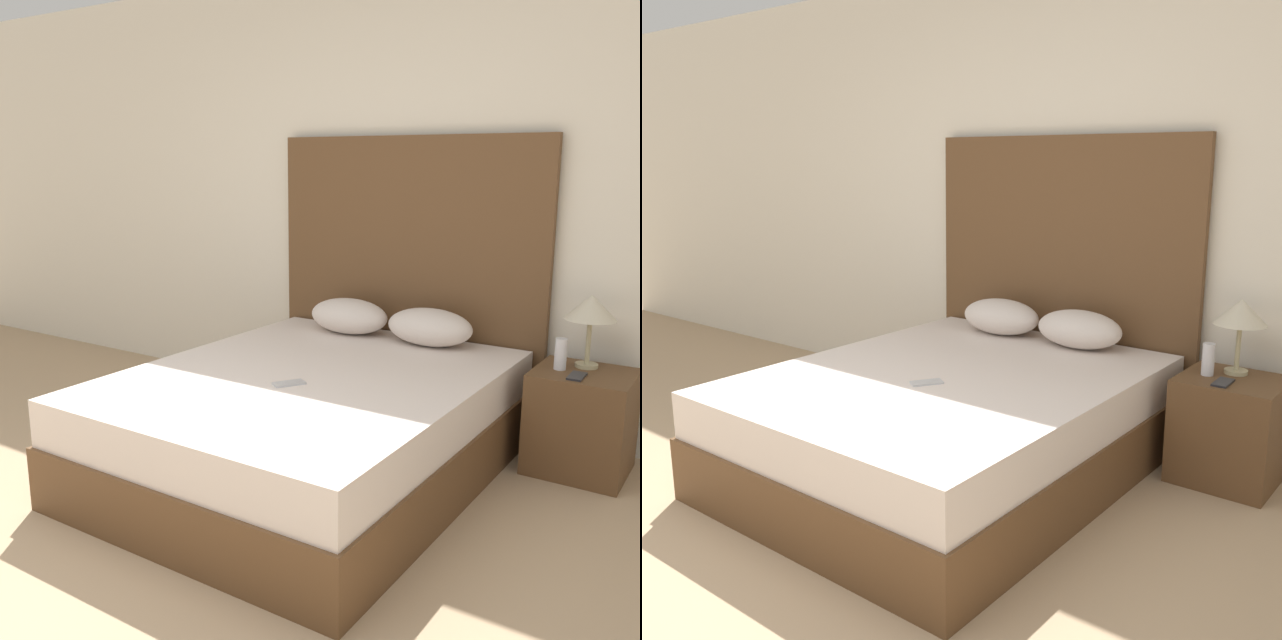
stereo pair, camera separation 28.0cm
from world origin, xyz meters
TOP-DOWN VIEW (x-y plane):
  - wall_back at (0.00, 2.76)m, footprint 10.00×0.06m
  - bed at (0.08, 1.63)m, footprint 1.64×2.07m
  - headboard at (0.08, 2.68)m, footprint 1.73×0.05m
  - pillow_left at (-0.18, 2.45)m, footprint 0.50×0.31m
  - pillow_right at (0.35, 2.45)m, footprint 0.50×0.31m
  - phone_on_bed at (0.11, 1.43)m, footprint 0.14×0.16m
  - nightstand at (1.22, 2.40)m, footprint 0.48×0.45m
  - table_lamp at (1.21, 2.49)m, footprint 0.25×0.25m
  - phone_on_nightstand at (1.21, 2.29)m, footprint 0.07×0.15m
  - toiletry_bottle at (1.10, 2.38)m, footprint 0.06×0.06m

SIDE VIEW (x-z plane):
  - bed at x=0.08m, z-range 0.00..0.52m
  - nightstand at x=1.22m, z-range 0.00..0.52m
  - phone_on_nightstand at x=1.21m, z-range 0.52..0.53m
  - phone_on_bed at x=0.11m, z-range 0.53..0.54m
  - toiletry_bottle at x=1.10m, z-range 0.52..0.68m
  - pillow_left at x=-0.18m, z-range 0.53..0.74m
  - pillow_right at x=0.35m, z-range 0.53..0.74m
  - table_lamp at x=1.21m, z-range 0.64..1.01m
  - headboard at x=0.08m, z-range 0.00..1.70m
  - wall_back at x=0.00m, z-range 0.00..2.70m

